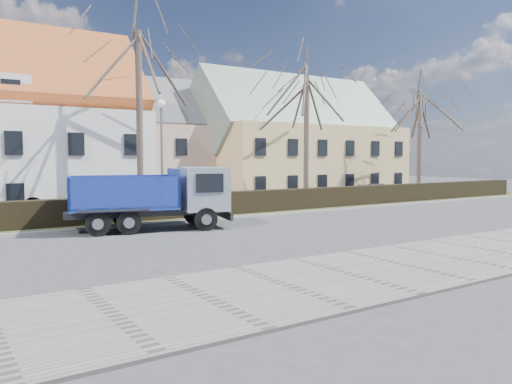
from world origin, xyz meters
TOP-DOWN VIEW (x-y plane):
  - ground at (0.00, 0.00)m, footprint 120.00×120.00m
  - sidewalk_near at (0.00, -8.50)m, footprint 80.00×5.00m
  - curb_far at (0.00, 4.60)m, footprint 80.00×0.30m
  - grass_strip at (0.00, 6.20)m, footprint 80.00×3.00m
  - hedge at (0.00, 6.00)m, footprint 60.00×0.90m
  - building_pink at (4.00, 20.00)m, footprint 10.80×8.80m
  - building_yellow at (16.00, 17.00)m, footprint 18.80×10.80m
  - tree_1 at (-2.00, 8.50)m, footprint 9.20×9.20m
  - tree_2 at (10.00, 8.50)m, footprint 8.00×8.00m
  - tree_3 at (22.00, 8.50)m, footprint 7.60×7.60m
  - dump_truck at (-3.76, 3.17)m, footprint 7.89×4.44m
  - streetlight at (-1.32, 7.00)m, footprint 0.51×0.51m
  - cart_frame at (-5.94, 4.14)m, footprint 0.85×0.59m
  - parked_car_a at (-7.27, 11.47)m, footprint 4.06×2.31m
  - parked_car_b at (19.25, 10.30)m, footprint 4.37×2.59m

SIDE VIEW (x-z plane):
  - ground at x=0.00m, z-range 0.00..0.00m
  - sidewalk_near at x=0.00m, z-range 0.00..0.08m
  - grass_strip at x=0.00m, z-range 0.00..0.10m
  - curb_far at x=0.00m, z-range 0.00..0.12m
  - cart_frame at x=-5.94m, z-range 0.00..0.72m
  - parked_car_b at x=19.25m, z-range 0.00..1.19m
  - hedge at x=0.00m, z-range 0.00..1.30m
  - parked_car_a at x=-7.27m, z-range 0.00..1.30m
  - dump_truck at x=-3.76m, z-range 0.00..2.98m
  - streetlight at x=-1.32m, z-range 0.00..6.55m
  - building_pink at x=4.00m, z-range 0.00..8.00m
  - building_yellow at x=16.00m, z-range 0.00..8.50m
  - tree_3 at x=22.00m, z-range 0.00..10.45m
  - tree_2 at x=10.00m, z-range 0.00..11.00m
  - tree_1 at x=-2.00m, z-range 0.00..12.65m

